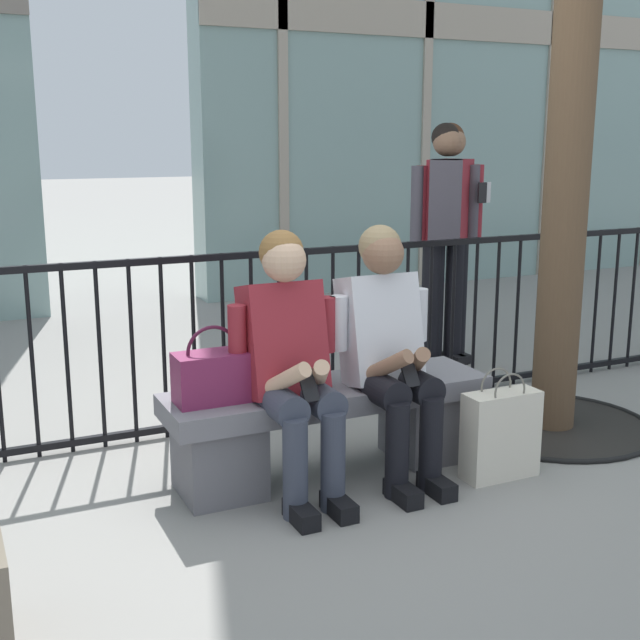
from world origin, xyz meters
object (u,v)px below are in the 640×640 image
object	(u,v)px
seated_person_companion	(389,345)
seated_person_with_phone	(291,357)
shopping_bag	(501,434)
bystander_further_back	(445,226)
handbag_on_bench	(213,376)
stone_bench	(329,420)
bystander_at_railing	(449,225)

from	to	relation	value
seated_person_companion	seated_person_with_phone	bearing A→B (deg)	180.00
seated_person_companion	shopping_bag	distance (m)	0.70
shopping_bag	bystander_further_back	distance (m)	2.23
handbag_on_bench	bystander_further_back	distance (m)	2.70
seated_person_with_phone	shopping_bag	bearing A→B (deg)	-15.04
seated_person_companion	bystander_further_back	bearing A→B (deg)	49.71
stone_bench	bystander_at_railing	bearing A→B (deg)	42.07
handbag_on_bench	shopping_bag	world-z (taller)	handbag_on_bench
stone_bench	seated_person_with_phone	xyz separation A→B (m)	(-0.25, -0.13, 0.38)
seated_person_with_phone	bystander_at_railing	distance (m)	2.55
bystander_further_back	bystander_at_railing	bearing A→B (deg)	22.39
bystander_at_railing	bystander_further_back	bearing A→B (deg)	-157.61
handbag_on_bench	bystander_at_railing	bearing A→B (deg)	34.01
seated_person_companion	stone_bench	bearing A→B (deg)	152.96
seated_person_companion	bystander_at_railing	bearing A→B (deg)	49.07
handbag_on_bench	stone_bench	bearing A→B (deg)	0.99
handbag_on_bench	bystander_further_back	bearing A→B (deg)	34.24
shopping_bag	seated_person_with_phone	bearing A→B (deg)	164.96
seated_person_companion	bystander_further_back	world-z (taller)	bystander_further_back
stone_bench	seated_person_companion	size ratio (longest dim) A/B	1.32
bystander_at_railing	bystander_further_back	distance (m)	0.05
seated_person_with_phone	handbag_on_bench	distance (m)	0.36
seated_person_with_phone	seated_person_companion	size ratio (longest dim) A/B	1.00
stone_bench	seated_person_companion	world-z (taller)	seated_person_companion
seated_person_with_phone	seated_person_companion	bearing A→B (deg)	0.00
stone_bench	seated_person_with_phone	bearing A→B (deg)	-152.96
seated_person_with_phone	handbag_on_bench	bearing A→B (deg)	160.11
shopping_bag	bystander_at_railing	size ratio (longest dim) A/B	0.31
stone_bench	handbag_on_bench	world-z (taller)	handbag_on_bench
stone_bench	shopping_bag	bearing A→B (deg)	-28.27
seated_person_with_phone	bystander_further_back	size ratio (longest dim) A/B	0.71
shopping_bag	bystander_further_back	bearing A→B (deg)	64.58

